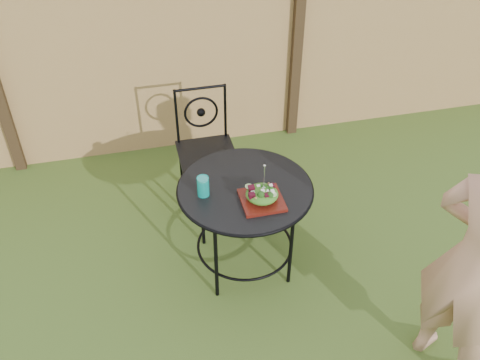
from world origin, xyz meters
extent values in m
plane|color=#2C4516|center=(0.00, 0.00, 0.00)|extent=(60.00, 60.00, 0.00)
cube|color=tan|center=(0.00, 2.20, 0.90)|extent=(8.00, 0.05, 1.80)
cube|color=black|center=(1.30, 2.15, 0.95)|extent=(0.09, 0.09, 1.90)
cylinder|color=black|center=(0.42, 0.54, 0.71)|extent=(0.90, 0.90, 0.02)
torus|color=black|center=(0.42, 0.54, 0.71)|extent=(0.92, 0.92, 0.02)
torus|color=black|center=(0.42, 0.54, 0.18)|extent=(0.70, 0.70, 0.02)
cylinder|color=black|center=(0.68, 0.80, 0.35)|extent=(0.03, 0.03, 0.71)
cylinder|color=black|center=(0.16, 0.80, 0.35)|extent=(0.03, 0.03, 0.71)
cylinder|color=black|center=(0.16, 0.28, 0.35)|extent=(0.03, 0.03, 0.71)
cylinder|color=black|center=(0.68, 0.28, 0.35)|extent=(0.03, 0.03, 0.71)
cube|color=black|center=(0.30, 1.34, 0.45)|extent=(0.46, 0.46, 0.03)
cylinder|color=black|center=(0.30, 1.55, 0.94)|extent=(0.42, 0.02, 0.02)
torus|color=black|center=(0.30, 1.55, 0.72)|extent=(0.28, 0.02, 0.28)
cylinder|color=black|center=(0.10, 1.14, 0.22)|extent=(0.02, 0.02, 0.44)
cylinder|color=black|center=(0.50, 1.14, 0.22)|extent=(0.02, 0.02, 0.44)
cylinder|color=black|center=(0.10, 1.54, 0.22)|extent=(0.02, 0.02, 0.44)
cylinder|color=black|center=(0.50, 1.54, 0.22)|extent=(0.02, 0.02, 0.44)
cylinder|color=black|center=(0.10, 1.55, 0.70)|extent=(0.02, 0.02, 0.50)
cylinder|color=black|center=(0.50, 1.55, 0.70)|extent=(0.02, 0.02, 0.50)
imported|color=tan|center=(1.43, -0.57, 0.87)|extent=(0.63, 0.75, 1.74)
cube|color=#3F0C09|center=(0.49, 0.37, 0.74)|extent=(0.27, 0.27, 0.02)
ellipsoid|color=#235614|center=(0.49, 0.37, 0.79)|extent=(0.21, 0.21, 0.08)
cylinder|color=silver|center=(0.50, 0.37, 0.92)|extent=(0.01, 0.01, 0.18)
cylinder|color=#0D9E93|center=(0.14, 0.53, 0.79)|extent=(0.08, 0.08, 0.14)
camera|label=1|loc=(-0.25, -2.13, 3.00)|focal=40.00mm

